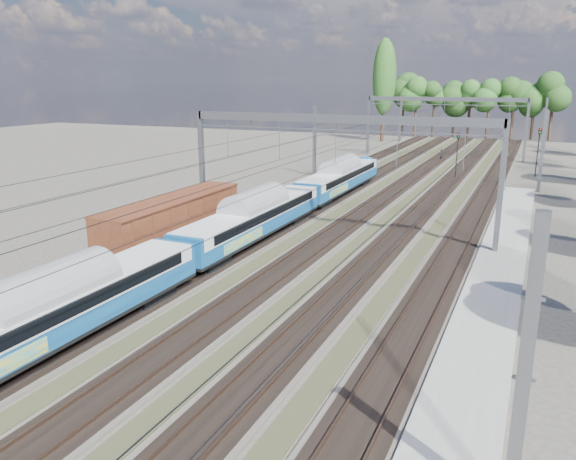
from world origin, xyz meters
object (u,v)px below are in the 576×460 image
at_px(emu_train, 252,214).
at_px(signal_far, 538,146).
at_px(signal_near, 457,150).
at_px(freight_boxcar, 173,219).
at_px(worker, 442,155).

bearing_deg(emu_train, signal_far, 66.05).
bearing_deg(signal_near, emu_train, -80.21).
xyz_separation_m(emu_train, signal_near, (9.17, 34.38, 1.19)).
height_order(freight_boxcar, signal_near, signal_near).
bearing_deg(emu_train, freight_boxcar, -144.98).
distance_m(emu_train, worker, 50.33).
bearing_deg(worker, signal_near, -154.51).
xyz_separation_m(worker, signal_near, (4.21, -15.68, 2.64)).
bearing_deg(signal_far, worker, 147.26).
bearing_deg(freight_boxcar, signal_near, 69.98).
bearing_deg(emu_train, worker, 84.34).
bearing_deg(signal_far, emu_train, -109.01).
height_order(signal_near, signal_far, signal_far).
bearing_deg(freight_boxcar, emu_train, 35.02).
height_order(worker, signal_near, signal_near).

